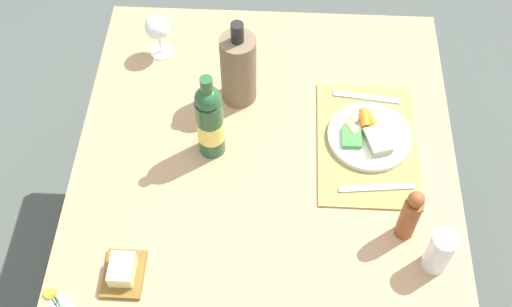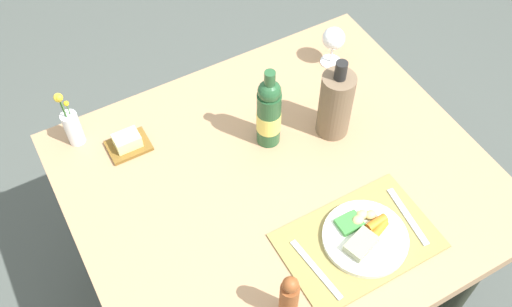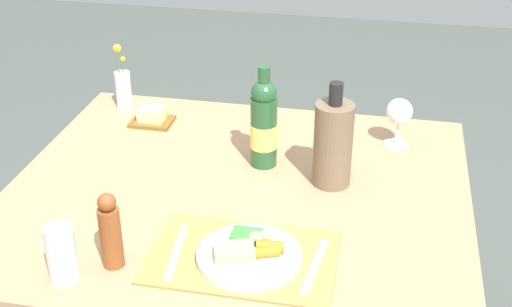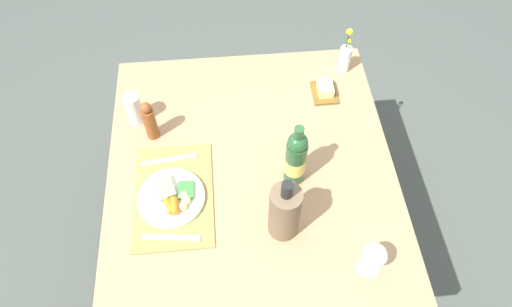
# 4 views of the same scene
# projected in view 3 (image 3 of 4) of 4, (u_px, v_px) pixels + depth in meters

# --- Properties ---
(dining_table) EXTENTS (1.23, 1.08, 0.76)m
(dining_table) POSITION_uv_depth(u_px,v_px,m) (237.00, 218.00, 1.88)
(dining_table) COLOR tan
(dining_table) RESTS_ON ground_plane
(placemat) EXTENTS (0.43, 0.28, 0.01)m
(placemat) POSITION_uv_depth(u_px,v_px,m) (242.00, 257.00, 1.57)
(placemat) COLOR olive
(placemat) RESTS_ON dining_table
(dinner_plate) EXTENTS (0.24, 0.24, 0.04)m
(dinner_plate) POSITION_uv_depth(u_px,v_px,m) (250.00, 253.00, 1.56)
(dinner_plate) COLOR silver
(dinner_plate) RESTS_ON placemat
(fork) EXTENTS (0.04, 0.21, 0.00)m
(fork) POSITION_uv_depth(u_px,v_px,m) (176.00, 252.00, 1.58)
(fork) COLOR silver
(fork) RESTS_ON placemat
(knife) EXTENTS (0.04, 0.20, 0.00)m
(knife) POSITION_uv_depth(u_px,v_px,m) (315.00, 266.00, 1.53)
(knife) COLOR silver
(knife) RESTS_ON placemat
(wine_bottle) EXTENTS (0.08, 0.08, 0.30)m
(wine_bottle) POSITION_uv_depth(u_px,v_px,m) (264.00, 124.00, 1.90)
(wine_bottle) COLOR #23512D
(wine_bottle) RESTS_ON dining_table
(wine_glass) EXTENTS (0.08, 0.08, 0.15)m
(wine_glass) POSITION_uv_depth(u_px,v_px,m) (399.00, 113.00, 2.01)
(wine_glass) COLOR white
(wine_glass) RESTS_ON dining_table
(water_tumbler) EXTENTS (0.06, 0.06, 0.14)m
(water_tumbler) POSITION_uv_depth(u_px,v_px,m) (62.00, 257.00, 1.48)
(water_tumbler) COLOR silver
(water_tumbler) RESTS_ON dining_table
(butter_dish) EXTENTS (0.13, 0.10, 0.05)m
(butter_dish) POSITION_uv_depth(u_px,v_px,m) (152.00, 117.00, 2.18)
(butter_dish) COLOR brown
(butter_dish) RESTS_ON dining_table
(pepper_mill) EXTENTS (0.05, 0.05, 0.19)m
(pepper_mill) POSITION_uv_depth(u_px,v_px,m) (110.00, 232.00, 1.51)
(pepper_mill) COLOR brown
(pepper_mill) RESTS_ON dining_table
(cooler_bottle) EXTENTS (0.10, 0.10, 0.29)m
(cooler_bottle) POSITION_uv_depth(u_px,v_px,m) (333.00, 143.00, 1.81)
(cooler_bottle) COLOR brown
(cooler_bottle) RESTS_ON dining_table
(flower_vase) EXTENTS (0.05, 0.05, 0.22)m
(flower_vase) POSITION_uv_depth(u_px,v_px,m) (123.00, 86.00, 2.27)
(flower_vase) COLOR silver
(flower_vase) RESTS_ON dining_table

